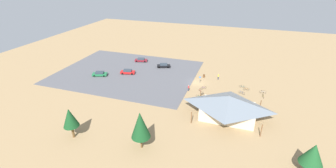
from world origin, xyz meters
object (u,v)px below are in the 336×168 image
Objects in this scene: pine_east at (70,118)px; bicycle_red_near_porch at (200,91)px; bike_pavilion at (228,105)px; car_maroon_aisle_side at (141,60)px; visitor_by_pavilion at (189,88)px; bicycle_purple_edge_south at (204,88)px; lot_sign at (200,79)px; bicycle_blue_yard_center at (242,93)px; pine_west at (140,125)px; visitor_near_lot at (218,76)px; bicycle_silver_lone_west at (263,92)px; bicycle_yellow_back_row at (263,96)px; pine_mideast at (313,154)px; bicycle_green_near_sign at (199,97)px; bicycle_black_yard_front at (202,94)px; car_black_by_curb at (164,66)px; trash_bin at (204,76)px; bicycle_teal_edge_north at (242,86)px; car_red_second_row at (128,72)px; car_green_end_stall at (100,74)px; bicycle_orange_yard_left at (246,89)px.

bicycle_red_near_porch is at bearing -126.41° from pine_east.
bike_pavilion is 42.08m from car_maroon_aisle_side.
pine_east is 3.77× the size of visitor_by_pavilion.
visitor_by_pavilion is at bearing 31.45° from bicycle_purple_edge_south.
bicycle_blue_yard_center is at bearing 165.91° from lot_sign.
pine_west reaches higher than pine_east.
bike_pavilion is 20.27m from visitor_near_lot.
bicycle_silver_lone_west is 0.91× the size of visitor_near_lot.
pine_mideast is at bearing 103.73° from bicycle_yellow_back_row.
bicycle_red_near_porch is 0.76× the size of visitor_near_lot.
visitor_by_pavilion reaches higher than bicycle_green_near_sign.
lot_sign is 7.40m from bicycle_black_yard_front.
pine_west is 40.17m from car_black_by_curb.
pine_west reaches higher than pine_mideast.
bicycle_red_near_porch is (-0.80, 9.79, -0.09)m from trash_bin.
pine_east is at bearing 49.05° from bicycle_green_near_sign.
pine_east is 3.94× the size of bicycle_teal_edge_north.
pine_mideast is 42.14m from pine_east.
pine_mideast reaches higher than bike_pavilion.
visitor_by_pavilion reaches higher than car_red_second_row.
pine_mideast is (-14.02, 12.48, 0.98)m from bike_pavilion.
car_green_end_stall reaches higher than trash_bin.
visitor_by_pavilion reaches higher than bicycle_teal_edge_north.
car_red_second_row is at bearing -10.96° from bicycle_red_near_porch.
visitor_by_pavilion is at bearing -42.03° from bicycle_green_near_sign.
pine_east is at bearing 50.46° from bicycle_black_yard_front.
bicycle_orange_yard_left is 0.36× the size of car_maroon_aisle_side.
bike_pavilion is 14.76m from bicycle_yellow_back_row.
pine_west is 32.55m from bicycle_blue_yard_center.
bicycle_silver_lone_west reaches higher than bicycle_red_near_porch.
visitor_by_pavilion reaches higher than trash_bin.
car_green_end_stall is (30.90, 9.31, 0.29)m from trash_bin.
pine_east is 43.43m from car_maroon_aisle_side.
visitor_near_lot is (-27.77, -4.96, 0.23)m from car_red_second_row.
bicycle_green_near_sign is at bearing 132.48° from car_black_by_curb.
bicycle_black_yard_front is 25.90m from car_red_second_row.
bicycle_silver_lone_west is at bearing -164.38° from bicycle_red_near_porch.
bike_pavilion reaches higher than bicycle_red_near_porch.
pine_west reaches higher than visitor_near_lot.
bicycle_red_near_porch is (-5.84, -25.35, -4.72)m from pine_west.
visitor_near_lot is at bearing 178.13° from trash_bin.
trash_bin is 0.12× the size of pine_west.
bike_pavilion is at bearing -148.90° from pine_east.
bicycle_purple_edge_south is 4.37m from visitor_by_pavilion.
visitor_near_lot is at bearing -30.97° from bicycle_yellow_back_row.
bicycle_purple_edge_south is 19.64m from car_black_by_curb.
bicycle_blue_yard_center is 35.08m from car_red_second_row.
bike_pavilion reaches higher than car_green_end_stall.
trash_bin is at bearing -85.33° from bicycle_red_near_porch.
lot_sign reaches higher than visitor_near_lot.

